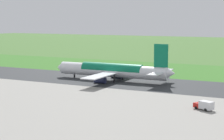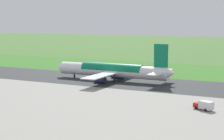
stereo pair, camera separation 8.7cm
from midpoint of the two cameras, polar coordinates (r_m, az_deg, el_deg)
The scene contains 8 objects.
ground_plane at distance 159.15m, azimuth 1.53°, elevation -1.71°, with size 800.00×800.00×0.00m, color #477233.
runway_asphalt at distance 159.15m, azimuth 1.53°, elevation -1.69°, with size 600.00×32.40×0.06m, color #2D3033.
apron_concrete at distance 102.90m, azimuth -14.94°, elevation -7.08°, with size 440.00×110.00×0.05m, color gray.
grass_verge_foreground at distance 187.91m, azimuth 5.62°, elevation -0.31°, with size 600.00×80.00×0.04m, color #3C782B.
airliner_main at distance 160.37m, azimuth 0.14°, elevation -0.06°, with size 53.97×44.02×15.88m.
service_truck_baggage at distance 112.83m, azimuth 13.32°, elevation -5.02°, with size 6.21×4.50×2.65m.
no_stopping_sign at distance 186.20m, azimuth 3.37°, elevation 0.13°, with size 0.60×0.10×2.68m.
traffic_cone_orange at distance 193.80m, azimuth 2.32°, elevation 0.03°, with size 0.40×0.40×0.55m, color orange.
Camera 2 is at (-66.69, 142.23, 25.52)m, focal length 62.75 mm.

